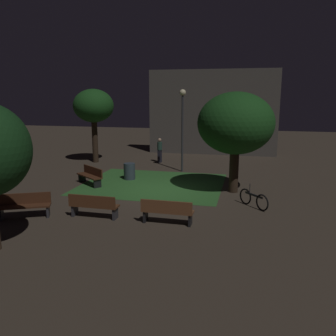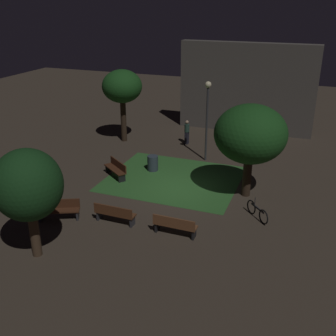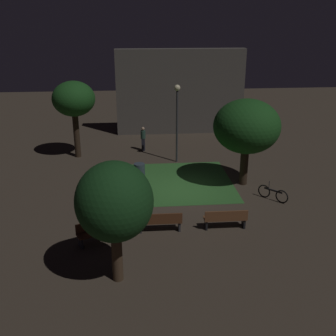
# 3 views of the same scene
# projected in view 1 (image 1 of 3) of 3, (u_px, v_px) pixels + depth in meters

# --- Properties ---
(ground_plane) EXTENTS (60.00, 60.00, 0.00)m
(ground_plane) POSITION_uv_depth(u_px,v_px,m) (159.00, 190.00, 16.36)
(ground_plane) COLOR #3D3328
(grass_lawn) EXTENTS (6.89, 5.89, 0.01)m
(grass_lawn) POSITION_uv_depth(u_px,v_px,m) (153.00, 184.00, 17.54)
(grass_lawn) COLOR #2D6028
(grass_lawn) RESTS_ON ground
(bench_near_trees) EXTENTS (1.81, 0.50, 0.88)m
(bench_near_trees) POSITION_uv_depth(u_px,v_px,m) (93.00, 205.00, 12.62)
(bench_near_trees) COLOR #512D19
(bench_near_trees) RESTS_ON ground
(bench_corner) EXTENTS (1.81, 0.50, 0.88)m
(bench_corner) POSITION_uv_depth(u_px,v_px,m) (167.00, 211.00, 12.01)
(bench_corner) COLOR brown
(bench_corner) RESTS_ON ground
(bench_path_side) EXTENTS (1.83, 1.19, 0.88)m
(bench_path_side) POSITION_uv_depth(u_px,v_px,m) (25.00, 205.00, 12.67)
(bench_path_side) COLOR #422314
(bench_path_side) RESTS_ON ground
(bench_lawn_edge) EXTENTS (1.73, 1.46, 0.88)m
(bench_lawn_edge) POSITION_uv_depth(u_px,v_px,m) (91.00, 175.00, 17.34)
(bench_lawn_edge) COLOR #422314
(bench_lawn_edge) RESTS_ON ground
(tree_back_left) EXTENTS (3.40, 3.40, 4.53)m
(tree_back_left) POSITION_uv_depth(u_px,v_px,m) (236.00, 124.00, 15.48)
(tree_back_left) COLOR #2D2116
(tree_back_left) RESTS_ON ground
(tree_left_canopy) EXTENTS (2.59, 2.59, 4.76)m
(tree_left_canopy) POSITION_uv_depth(u_px,v_px,m) (94.00, 107.00, 22.49)
(tree_left_canopy) COLOR #2D2116
(tree_left_canopy) RESTS_ON ground
(lamp_post_plaza_east) EXTENTS (0.36, 0.36, 4.69)m
(lamp_post_plaza_east) POSITION_uv_depth(u_px,v_px,m) (183.00, 117.00, 19.78)
(lamp_post_plaza_east) COLOR #333338
(lamp_post_plaza_east) RESTS_ON ground
(trash_bin) EXTENTS (0.60, 0.60, 0.86)m
(trash_bin) POSITION_uv_depth(u_px,v_px,m) (129.00, 171.00, 18.43)
(trash_bin) COLOR #2D3842
(trash_bin) RESTS_ON ground
(bicycle) EXTENTS (1.13, 1.23, 0.93)m
(bicycle) POSITION_uv_depth(u_px,v_px,m) (253.00, 199.00, 13.83)
(bicycle) COLOR black
(bicycle) RESTS_ON ground
(pedestrian) EXTENTS (0.32, 0.32, 1.61)m
(pedestrian) POSITION_uv_depth(u_px,v_px,m) (160.00, 150.00, 22.95)
(pedestrian) COLOR black
(pedestrian) RESTS_ON ground
(building_wall_backdrop) EXTENTS (9.46, 0.80, 6.20)m
(building_wall_backdrop) POSITION_uv_depth(u_px,v_px,m) (212.00, 113.00, 25.88)
(building_wall_backdrop) COLOR #4C4742
(building_wall_backdrop) RESTS_ON ground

